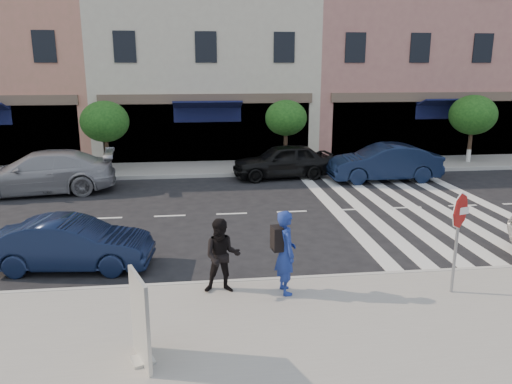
# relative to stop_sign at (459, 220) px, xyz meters

# --- Properties ---
(ground) EXTENTS (120.00, 120.00, 0.00)m
(ground) POSITION_rel_stop_sign_xyz_m (-4.10, 2.62, -1.73)
(ground) COLOR black
(ground) RESTS_ON ground
(sidewalk_near) EXTENTS (60.00, 4.50, 0.15)m
(sidewalk_near) POSITION_rel_stop_sign_xyz_m (-4.10, -1.13, -1.66)
(sidewalk_near) COLOR gray
(sidewalk_near) RESTS_ON ground
(sidewalk_far) EXTENTS (60.00, 3.00, 0.15)m
(sidewalk_far) POSITION_rel_stop_sign_xyz_m (-4.10, 13.62, -1.66)
(sidewalk_far) COLOR gray
(sidewalk_far) RESTS_ON ground
(building_centre) EXTENTS (11.00, 9.00, 11.00)m
(building_centre) POSITION_rel_stop_sign_xyz_m (-4.60, 19.62, 3.77)
(building_centre) COLOR beige
(building_centre) RESTS_ON ground
(building_east_mid) EXTENTS (13.00, 9.00, 13.00)m
(building_east_mid) POSITION_rel_stop_sign_xyz_m (7.40, 19.62, 4.77)
(building_east_mid) COLOR tan
(building_east_mid) RESTS_ON ground
(street_tree_wb) EXTENTS (2.10, 2.10, 3.06)m
(street_tree_wb) POSITION_rel_stop_sign_xyz_m (-9.10, 13.42, 0.57)
(street_tree_wb) COLOR #473323
(street_tree_wb) RESTS_ON sidewalk_far
(street_tree_c) EXTENTS (1.90, 1.90, 3.04)m
(street_tree_c) POSITION_rel_stop_sign_xyz_m (-1.10, 13.42, 0.62)
(street_tree_c) COLOR #473323
(street_tree_c) RESTS_ON sidewalk_far
(street_tree_ea) EXTENTS (2.20, 2.20, 3.19)m
(street_tree_ea) POSITION_rel_stop_sign_xyz_m (7.90, 13.42, 0.66)
(street_tree_ea) COLOR #473323
(street_tree_ea) RESTS_ON sidewalk_far
(stop_sign) EXTENTS (0.73, 0.27, 2.15)m
(stop_sign) POSITION_rel_stop_sign_xyz_m (0.00, 0.00, 0.00)
(stop_sign) COLOR gray
(stop_sign) RESTS_ON sidewalk_near
(photographer) EXTENTS (0.50, 0.69, 1.76)m
(photographer) POSITION_rel_stop_sign_xyz_m (-3.44, 0.44, -0.70)
(photographer) COLOR navy
(photographer) RESTS_ON sidewalk_near
(walker) EXTENTS (0.80, 0.65, 1.58)m
(walker) POSITION_rel_stop_sign_xyz_m (-4.73, 0.62, -0.80)
(walker) COLOR black
(walker) RESTS_ON sidewalk_near
(poster_board) EXTENTS (0.44, 0.93, 1.48)m
(poster_board) POSITION_rel_stop_sign_xyz_m (-6.13, -1.75, -0.87)
(poster_board) COLOR beige
(poster_board) RESTS_ON sidewalk_near
(car_near_mid) EXTENTS (3.84, 1.66, 1.23)m
(car_near_mid) POSITION_rel_stop_sign_xyz_m (-8.19, 2.63, -1.12)
(car_near_mid) COLOR #0E1732
(car_near_mid) RESTS_ON ground
(car_far_left) EXTENTS (5.67, 2.81, 1.58)m
(car_far_left) POSITION_rel_stop_sign_xyz_m (-11.04, 10.22, -0.94)
(car_far_left) COLOR gray
(car_far_left) RESTS_ON ground
(car_far_mid) EXTENTS (4.45, 2.19, 1.46)m
(car_far_mid) POSITION_rel_stop_sign_xyz_m (-1.52, 11.72, -1.01)
(car_far_mid) COLOR black
(car_far_mid) RESTS_ON ground
(car_far_right) EXTENTS (4.63, 1.62, 1.52)m
(car_far_right) POSITION_rel_stop_sign_xyz_m (2.56, 10.66, -0.97)
(car_far_right) COLOR black
(car_far_right) RESTS_ON ground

